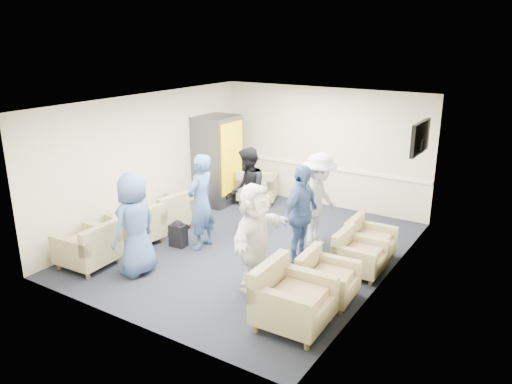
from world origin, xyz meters
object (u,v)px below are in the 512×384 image
Objects in this scene: armchair_left_near at (90,248)px; armchair_right_midnear at (325,280)px; armchair_right_midfar at (357,256)px; person_mid_right at (301,215)px; person_front_left at (135,224)px; person_mid_left at (201,202)px; armchair_left_far at (168,213)px; armchair_right_near at (290,301)px; armchair_left_mid at (138,227)px; armchair_right_far at (367,242)px; person_back_left at (248,191)px; person_front_right at (255,237)px; vending_machine at (218,160)px; armchair_corner at (257,188)px; person_back_right at (318,201)px.

armchair_left_near is 1.08× the size of armchair_right_midnear.
person_mid_right is at bearing 96.23° from armchair_right_midfar.
person_front_left is 0.97× the size of person_mid_left.
armchair_left_far is 4.17m from armchair_right_near.
armchair_left_mid is 0.85m from armchair_left_far.
armchair_right_far is 3.08m from person_mid_left.
armchair_right_far is at bearing 62.35° from person_back_left.
armchair_left_far is 0.57× the size of person_front_right.
armchair_left_mid is at bearing -135.04° from person_front_left.
armchair_right_far is at bearing 111.72° from armchair_left_far.
armchair_left_mid is 1.22× the size of armchair_right_midfar.
vending_machine reaches higher than person_back_left.
armchair_corner is 0.63× the size of person_mid_left.
armchair_left_far is 0.87× the size of armchair_corner.
person_front_left reaches higher than person_front_right.
person_front_right is at bearing 5.75° from person_back_left.
person_mid_left is at bearing -60.23° from vending_machine.
armchair_right_midfar is 0.44× the size of person_back_left.
armchair_right_midfar is at bearing -176.47° from armchair_right_far.
person_back_left is 0.97× the size of person_back_right.
person_back_right is at bearing 64.42° from person_back_left.
armchair_right_far is 3.65m from armchair_corner.
person_mid_left reaches higher than armchair_left_mid.
person_front_left is at bearing 71.94° from armchair_corner.
person_mid_right reaches higher than person_back_left.
armchair_left_near is 1.15m from armchair_left_mid.
person_back_left is 1.64m from person_mid_right.
armchair_right_midnear reaches higher than armchair_right_midfar.
armchair_left_far is 3.97m from armchair_right_midnear.
person_back_left reaches higher than armchair_left_mid.
armchair_corner is (0.62, 2.43, 0.00)m from armchair_left_far.
armchair_left_mid is (-0.03, 1.15, -0.01)m from armchair_left_near.
armchair_left_near is 4.81m from armchair_right_far.
vending_machine is at bearing -179.77° from armchair_left_near.
person_mid_right reaches higher than armchair_right_near.
armchair_corner is 0.65× the size of person_front_left.
armchair_corner is 4.17m from person_front_right.
vending_machine reaches higher than armchair_left_far.
armchair_right_far is (-0.06, 0.64, 0.00)m from armchair_right_midfar.
armchair_right_midnear is 1.23m from person_front_right.
person_back_right reaches higher than armchair_right_far.
person_mid_left is (-2.64, 1.43, 0.52)m from armchair_right_near.
armchair_left_far reaches higher than armchair_left_mid.
armchair_left_far is at bearing 95.37° from person_mid_right.
armchair_right_midnear is 4.63m from armchair_corner.
person_mid_right is at bearing 21.92° from armchair_right_near.
person_front_left reaches higher than armchair_right_midnear.
armchair_left_far reaches higher than armchair_right_far.
person_front_right is (-0.12, -1.96, -0.04)m from person_back_right.
armchair_left_mid is 4.25m from armchair_right_far.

